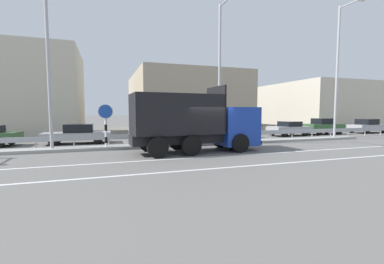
{
  "coord_description": "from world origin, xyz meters",
  "views": [
    {
      "loc": [
        -5.38,
        -13.31,
        2.25
      ],
      "look_at": [
        -0.31,
        1.54,
        1.01
      ],
      "focal_mm": 24.0,
      "sensor_mm": 36.0,
      "label": 1
    }
  ],
  "objects": [
    {
      "name": "ground_plane",
      "position": [
        0.0,
        0.0,
        0.0
      ],
      "size": [
        320.0,
        320.0,
        0.0
      ],
      "primitive_type": "plane",
      "color": "#605E5B"
    },
    {
      "name": "lane_strip_0",
      "position": [
        -0.57,
        -1.57,
        0.0
      ],
      "size": [
        52.19,
        0.16,
        0.01
      ],
      "primitive_type": "cube",
      "color": "silver",
      "rests_on": "ground_plane"
    },
    {
      "name": "lane_strip_1",
      "position": [
        -0.57,
        -4.09,
        0.0
      ],
      "size": [
        52.19,
        0.16,
        0.01
      ],
      "primitive_type": "cube",
      "color": "silver",
      "rests_on": "ground_plane"
    },
    {
      "name": "median_island",
      "position": [
        0.0,
        2.85,
        0.09
      ],
      "size": [
        28.71,
        1.1,
        0.18
      ],
      "primitive_type": "cube",
      "color": "gray",
      "rests_on": "ground_plane"
    },
    {
      "name": "median_guardrail",
      "position": [
        -0.0,
        3.98,
        0.57
      ],
      "size": [
        52.19,
        0.09,
        0.78
      ],
      "color": "#9EA0A5",
      "rests_on": "ground_plane"
    },
    {
      "name": "dump_truck",
      "position": [
        0.37,
        0.28,
        1.32
      ],
      "size": [
        7.38,
        2.94,
        3.7
      ],
      "rotation": [
        0.0,
        0.0,
        -1.52
      ],
      "color": "#19389E",
      "rests_on": "ground_plane"
    },
    {
      "name": "median_road_sign",
      "position": [
        -5.32,
        2.85,
        1.47
      ],
      "size": [
        0.86,
        0.16,
        2.7
      ],
      "color": "white",
      "rests_on": "ground_plane"
    },
    {
      "name": "street_lamp_1",
      "position": [
        -8.27,
        2.78,
        4.92
      ],
      "size": [
        0.7,
        2.65,
        8.78
      ],
      "color": "#ADADB2",
      "rests_on": "ground_plane"
    },
    {
      "name": "street_lamp_2",
      "position": [
        2.17,
        2.76,
        5.27
      ],
      "size": [
        0.7,
        2.6,
        9.47
      ],
      "color": "#ADADB2",
      "rests_on": "ground_plane"
    },
    {
      "name": "street_lamp_3",
      "position": [
        12.61,
        2.78,
        5.81
      ],
      "size": [
        0.7,
        1.96,
        10.68
      ],
      "color": "#ADADB2",
      "rests_on": "ground_plane"
    },
    {
      "name": "parked_car_2",
      "position": [
        -7.21,
        6.45,
        0.7
      ],
      "size": [
        4.49,
        1.97,
        1.4
      ],
      "rotation": [
        0.0,
        0.0,
        1.57
      ],
      "color": "#A3A3A8",
      "rests_on": "ground_plane"
    },
    {
      "name": "parked_car_3",
      "position": [
        -1.45,
        6.14,
        0.71
      ],
      "size": [
        4.4,
        1.95,
        1.4
      ],
      "rotation": [
        0.0,
        0.0,
        1.54
      ],
      "color": "silver",
      "rests_on": "ground_plane"
    },
    {
      "name": "parked_car_4",
      "position": [
        4.63,
        6.69,
        0.69
      ],
      "size": [
        4.69,
        2.17,
        1.35
      ],
      "rotation": [
        0.0,
        0.0,
        -1.61
      ],
      "color": "#A3A3A8",
      "rests_on": "ground_plane"
    },
    {
      "name": "parked_car_5",
      "position": [
        10.98,
        6.48,
        0.69
      ],
      "size": [
        3.95,
        2.03,
        1.36
      ],
      "rotation": [
        0.0,
        0.0,
        1.62
      ],
      "color": "#A3A3A8",
      "rests_on": "ground_plane"
    },
    {
      "name": "parked_car_6",
      "position": [
        15.29,
        6.68,
        0.79
      ],
      "size": [
        3.87,
        1.88,
        1.6
      ],
      "rotation": [
        0.0,
        0.0,
        -1.61
      ],
      "color": "#335B33",
      "rests_on": "ground_plane"
    },
    {
      "name": "parked_car_7",
      "position": [
        21.1,
        6.46,
        0.74
      ],
      "size": [
        3.98,
        1.9,
        1.49
      ],
      "rotation": [
        0.0,
        0.0,
        -1.56
      ],
      "color": "#A3A3A8",
      "rests_on": "ground_plane"
    },
    {
      "name": "background_building_0",
      "position": [
        -12.94,
        15.58,
        4.13
      ],
      "size": [
        10.66,
        9.38,
        8.26
      ],
      "primitive_type": "cube",
      "color": "beige",
      "rests_on": "ground_plane"
    },
    {
      "name": "background_building_1",
      "position": [
        4.41,
        18.99,
        3.47
      ],
      "size": [
        12.51,
        15.32,
        6.93
      ],
      "primitive_type": "cube",
      "color": "tan",
      "rests_on": "ground_plane"
    },
    {
      "name": "background_building_2",
      "position": [
        28.87,
        16.3,
        3.09
      ],
      "size": [
        22.2,
        13.26,
        6.19
      ],
      "primitive_type": "cube",
      "color": "beige",
      "rests_on": "ground_plane"
    }
  ]
}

